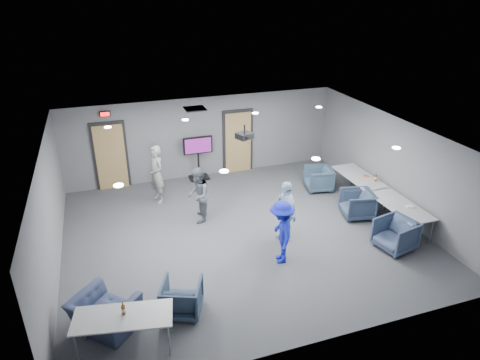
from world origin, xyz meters
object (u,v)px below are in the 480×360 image
object	(u,v)px
person_d	(281,232)
bottle_front	(123,310)
chair_front_b	(105,314)
chair_right_c	(395,234)
person_b	(198,195)
projector	(245,136)
chair_right_a	(319,179)
bottle_right	(376,178)
chair_right_b	(357,204)
table_front_left	(123,318)
table_right_a	(359,178)
tv_stand	(198,155)
person_c	(286,211)
chair_front_a	(182,297)
person_a	(156,174)
table_right_b	(400,206)

from	to	relation	value
person_d	bottle_front	size ratio (longest dim) A/B	5.84
chair_front_b	chair_right_c	bearing A→B (deg)	-131.37
chair_front_b	person_b	bearing A→B (deg)	-83.54
projector	person_b	bearing A→B (deg)	149.97
chair_right_a	bottle_right	bearing A→B (deg)	50.82
chair_right_b	table_front_left	xyz separation A→B (m)	(-6.60, -2.83, 0.30)
projector	chair_front_b	bearing A→B (deg)	-162.39
person_b	table_front_left	size ratio (longest dim) A/B	0.86
table_right_a	bottle_right	xyz separation A→B (m)	(0.25, -0.44, 0.15)
chair_right_a	tv_stand	xyz separation A→B (m)	(-3.40, 2.03, 0.46)
person_c	chair_right_b	bearing A→B (deg)	97.23
tv_stand	bottle_right	bearing A→B (deg)	-37.01
chair_front_a	person_a	bearing A→B (deg)	-71.08
table_right_a	bottle_front	size ratio (longest dim) A/B	7.22
person_a	person_b	world-z (taller)	person_a
chair_right_b	table_right_b	bearing A→B (deg)	47.16
bottle_right	chair_right_b	bearing A→B (deg)	-149.34
chair_front_a	tv_stand	world-z (taller)	tv_stand
chair_right_a	tv_stand	world-z (taller)	tv_stand
table_right_b	chair_front_a	bearing A→B (deg)	102.00
chair_right_a	bottle_right	world-z (taller)	bottle_right
chair_front_a	tv_stand	distance (m)	6.44
person_d	tv_stand	bearing A→B (deg)	-158.61
chair_front_a	chair_front_b	xyz separation A→B (m)	(-1.47, 0.00, 0.00)
chair_right_b	projector	xyz separation A→B (m)	(-3.00, 1.02, 2.02)
table_right_b	bottle_right	world-z (taller)	bottle_right
person_b	bottle_right	bearing A→B (deg)	100.29
chair_right_c	projector	distance (m)	4.51
person_d	tv_stand	world-z (taller)	person_d
person_a	table_right_b	world-z (taller)	person_a
chair_right_c	bottle_right	xyz separation A→B (m)	(0.90, 2.21, 0.44)
chair_right_b	bottle_right	distance (m)	1.13
table_right_b	table_front_left	size ratio (longest dim) A/B	1.06
chair_right_b	table_right_a	bearing A→B (deg)	158.39
person_b	table_front_left	xyz separation A→B (m)	(-2.33, -4.02, -0.10)
chair_right_a	person_a	bearing A→B (deg)	-87.74
person_c	chair_right_a	world-z (taller)	person_c
chair_front_a	chair_front_b	size ratio (longest dim) A/B	0.71
person_c	bottle_front	xyz separation A→B (m)	(-4.17, -2.38, 0.02)
chair_front_b	table_right_a	world-z (taller)	table_right_a
table_right_a	table_right_b	xyz separation A→B (m)	(0.00, -1.90, -0.00)
chair_front_a	bottle_right	size ratio (longest dim) A/B	2.78
person_b	table_front_left	bearing A→B (deg)	-12.43
person_d	bottle_right	world-z (taller)	person_d
chair_front_b	bottle_front	size ratio (longest dim) A/B	4.12
person_d	table_front_left	distance (m)	4.03
chair_right_c	table_right_b	world-z (taller)	chair_right_c
chair_right_b	person_a	bearing A→B (deg)	-105.70
table_right_a	chair_front_a	bearing A→B (deg)	117.67
person_d	chair_right_c	xyz separation A→B (m)	(2.89, -0.43, -0.39)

